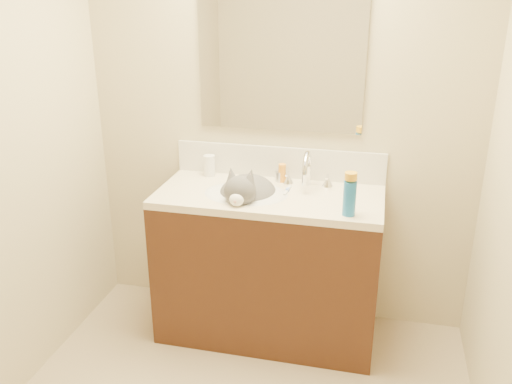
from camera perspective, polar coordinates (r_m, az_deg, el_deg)
The scene contains 16 objects.
room_shell at distance 1.79m, azimuth -4.98°, elevation 7.63°, with size 2.24×2.54×2.52m.
vanity_cabinet at distance 3.07m, azimuth 1.32°, elevation -7.98°, with size 1.20×0.55×0.82m, color #3A1D10.
counter_slab at distance 2.88m, azimuth 1.39°, elevation -0.49°, with size 1.20×0.55×0.04m, color beige.
basin at distance 2.90m, azimuth -1.06°, elevation -1.42°, with size 0.45×0.36×0.14m, color silver.
faucet at distance 2.94m, azimuth 5.39°, elevation 2.09°, with size 0.28×0.20×0.21m.
cat at distance 2.89m, azimuth -0.98°, elevation -0.42°, with size 0.36×0.45×0.34m.
backsplash at distance 3.09m, azimuth 2.42°, elevation 3.16°, with size 1.20×0.02×0.18m, color silver.
mirror at distance 2.96m, azimuth 2.60°, elevation 14.09°, with size 0.90×0.02×0.80m, color white.
pill_bottle at distance 3.13m, azimuth -4.94°, elevation 2.79°, with size 0.07×0.07×0.12m, color silver.
pill_label at distance 3.14m, azimuth -4.93°, elevation 2.53°, with size 0.06×0.06×0.04m, color orange.
silver_jar at distance 3.04m, azimuth 2.49°, elevation 1.65°, with size 0.05×0.05×0.06m, color #B7B7BC.
amber_bottle at distance 3.03m, azimuth 2.77°, elevation 2.01°, with size 0.04×0.04×0.10m, color orange.
toothbrush at distance 2.91m, azimuth 3.33°, elevation 0.18°, with size 0.01×0.13×0.01m, color silver.
toothbrush_head at distance 2.90m, azimuth 3.33°, elevation 0.25°, with size 0.02×0.03×0.02m, color #708FEE.
spray_can at distance 2.61m, azimuth 9.81°, elevation -0.67°, with size 0.06×0.06×0.17m, color #1964B2.
spray_cap at distance 2.57m, azimuth 9.96°, elevation 1.66°, with size 0.06×0.06×0.04m, color gold.
Camera 1 is at (0.55, -1.65, 1.90)m, focal length 38.00 mm.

